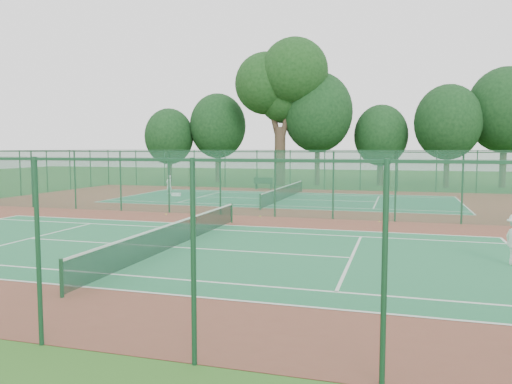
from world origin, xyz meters
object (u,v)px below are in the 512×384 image
at_px(big_tree, 282,82).
at_px(player_far, 169,184).
at_px(bench, 263,183).
at_px(trash_bin, 193,183).
at_px(kit_bag, 176,195).

bearing_deg(big_tree, player_far, -118.24).
distance_m(player_far, bench, 8.82).
bearing_deg(bench, trash_bin, 174.51).
relative_size(player_far, kit_bag, 2.20).
distance_m(bench, kit_bag, 9.23).
bearing_deg(player_far, bench, 152.14).
xyz_separation_m(player_far, kit_bag, (1.33, -1.50, -0.63)).
relative_size(trash_bin, big_tree, 0.06).
bearing_deg(kit_bag, bench, 53.32).
height_order(trash_bin, bench, bench).
bearing_deg(big_tree, kit_bag, -110.69).
height_order(player_far, bench, player_far).
distance_m(player_far, kit_bag, 2.10).
height_order(player_far, kit_bag, player_far).
height_order(trash_bin, kit_bag, trash_bin).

